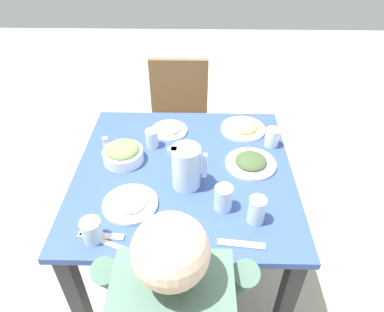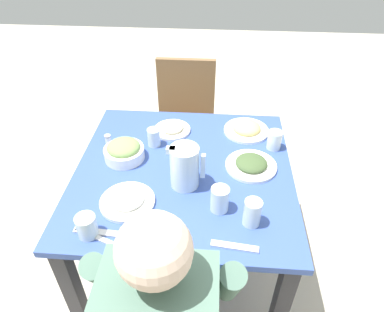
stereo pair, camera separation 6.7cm
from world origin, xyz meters
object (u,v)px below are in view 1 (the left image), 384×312
object	(u,v)px
water_glass_center	(92,231)
water_pitcher	(186,167)
diner_near	(178,308)
plate_beans	(169,129)
plate_yoghurt	(130,202)
plate_dolmas	(251,162)
salt_shaker	(106,143)
salad_bowl	(123,153)
chair_far	(179,119)
plate_fries	(243,127)
water_glass_near_right	(257,210)
dining_table	(184,187)
water_glass_by_pitcher	(272,137)
water_glass_far_right	(223,198)
water_glass_near_left	(152,138)

from	to	relation	value
water_glass_center	water_pitcher	bearing A→B (deg)	42.18
diner_near	plate_beans	distance (m)	0.90
plate_yoghurt	plate_dolmas	xyz separation A→B (m)	(0.51, 0.26, -0.00)
salt_shaker	salad_bowl	bearing A→B (deg)	-43.76
chair_far	water_pitcher	distance (m)	0.96
salt_shaker	water_pitcher	bearing A→B (deg)	-32.48
plate_yoghurt	salt_shaker	distance (m)	0.42
plate_fries	plate_dolmas	size ratio (longest dim) A/B	0.99
diner_near	water_glass_near_right	size ratio (longest dim) A/B	10.44
water_pitcher	salt_shaker	size ratio (longest dim) A/B	3.52
chair_far	diner_near	distance (m)	1.41
plate_yoghurt	salt_shaker	size ratio (longest dim) A/B	4.09
plate_yoghurt	chair_far	bearing A→B (deg)	82.42
dining_table	water_glass_by_pitcher	distance (m)	0.49
salad_bowl	plate_yoghurt	xyz separation A→B (m)	(0.08, -0.28, -0.03)
water_glass_center	water_glass_by_pitcher	distance (m)	0.93
chair_far	salt_shaker	bearing A→B (deg)	-116.13
water_glass_far_right	water_glass_near_right	bearing A→B (deg)	-27.51
plate_fries	salt_shaker	bearing A→B (deg)	-166.56
water_glass_by_pitcher	water_glass_far_right	size ratio (longest dim) A/B	0.86
water_pitcher	water_glass_by_pitcher	distance (m)	0.50
plate_yoghurt	plate_fries	world-z (taller)	plate_fries
diner_near	plate_yoghurt	distance (m)	0.44
dining_table	diner_near	bearing A→B (deg)	-89.92
dining_table	water_glass_near_left	world-z (taller)	water_glass_near_left
water_glass_near_left	salt_shaker	distance (m)	0.22
plate_fries	salt_shaker	world-z (taller)	same
chair_far	water_glass_near_left	bearing A→B (deg)	-98.27
water_pitcher	salt_shaker	world-z (taller)	water_pitcher
plate_yoghurt	plate_beans	distance (m)	0.53
plate_dolmas	salad_bowl	bearing A→B (deg)	177.86
plate_fries	water_glass_near_right	size ratio (longest dim) A/B	2.06
water_glass_center	salt_shaker	distance (m)	0.55
dining_table	water_glass_far_right	distance (m)	0.32
plate_fries	diner_near	bearing A→B (deg)	-107.67
water_glass_far_right	chair_far	bearing A→B (deg)	102.68
water_glass_near_left	plate_fries	bearing A→B (deg)	17.89
diner_near	plate_dolmas	world-z (taller)	diner_near
plate_fries	water_glass_near_right	bearing A→B (deg)	-90.93
water_glass_by_pitcher	chair_far	bearing A→B (deg)	128.67
dining_table	water_glass_center	world-z (taller)	water_glass_center
water_glass_by_pitcher	water_glass_center	bearing A→B (deg)	-141.35
plate_dolmas	plate_yoghurt	bearing A→B (deg)	-152.65
water_glass_center	chair_far	bearing A→B (deg)	78.47
water_glass_near_right	water_glass_near_left	distance (m)	0.64
plate_yoghurt	plate_beans	xyz separation A→B (m)	(0.12, 0.52, -0.00)
salad_bowl	water_glass_center	size ratio (longest dim) A/B	2.06
water_pitcher	water_glass_by_pitcher	bearing A→B (deg)	35.49
plate_beans	water_glass_center	world-z (taller)	water_glass_center
diner_near	water_glass_near_left	bearing A→B (deg)	101.73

